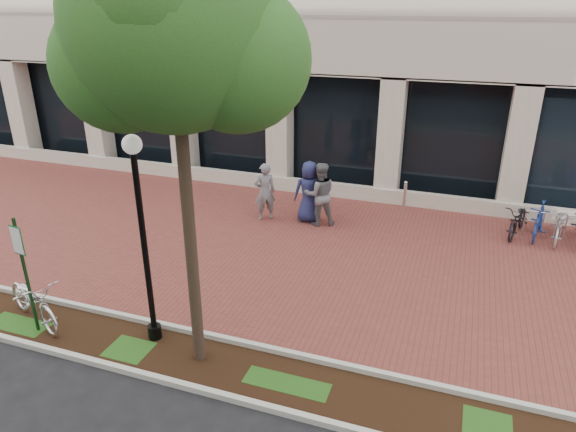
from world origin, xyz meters
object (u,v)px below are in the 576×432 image
(street_tree, at_px, (178,40))
(pedestrian_left, at_px, (265,192))
(pedestrian_mid, at_px, (320,194))
(bike_rack_cluster, at_px, (569,225))
(bollard, at_px, (405,195))
(pedestrian_right, at_px, (309,192))
(lamppost, at_px, (143,231))
(parking_sign, at_px, (23,262))
(locked_bicycle, at_px, (33,300))

(street_tree, distance_m, pedestrian_left, 8.61)
(pedestrian_mid, bearing_deg, pedestrian_left, -18.82)
(pedestrian_left, bearing_deg, bike_rack_cluster, 153.16)
(pedestrian_left, relative_size, bollard, 1.81)
(pedestrian_left, xyz_separation_m, bike_rack_cluster, (8.90, 1.39, -0.42))
(pedestrian_mid, relative_size, bike_rack_cluster, 0.56)
(pedestrian_right, xyz_separation_m, bike_rack_cluster, (7.54, 1.07, -0.47))
(pedestrian_left, height_order, pedestrian_mid, pedestrian_mid)
(lamppost, distance_m, pedestrian_right, 7.19)
(street_tree, relative_size, bollard, 7.57)
(parking_sign, distance_m, lamppost, 2.69)
(lamppost, relative_size, pedestrian_right, 2.21)
(lamppost, height_order, bollard, lamppost)
(pedestrian_right, bearing_deg, bollard, -163.47)
(bollard, height_order, bike_rack_cluster, bike_rack_cluster)
(bike_rack_cluster, bearing_deg, bollard, 179.78)
(lamppost, distance_m, bollard, 9.88)
(parking_sign, xyz_separation_m, pedestrian_left, (2.32, 7.24, -0.72))
(lamppost, xyz_separation_m, bollard, (3.92, 8.87, -1.92))
(parking_sign, height_order, street_tree, street_tree)
(lamppost, height_order, pedestrian_mid, lamppost)
(locked_bicycle, height_order, bollard, locked_bicycle)
(pedestrian_mid, bearing_deg, locked_bicycle, 34.30)
(lamppost, relative_size, locked_bicycle, 2.05)
(pedestrian_right, distance_m, bike_rack_cluster, 7.62)
(locked_bicycle, relative_size, bike_rack_cluster, 0.59)
(locked_bicycle, relative_size, bollard, 2.05)
(bollard, bearing_deg, lamppost, -113.82)
(street_tree, xyz_separation_m, locked_bicycle, (-3.98, -0.12, -5.38))
(lamppost, distance_m, pedestrian_mid, 7.13)
(bike_rack_cluster, bearing_deg, pedestrian_left, -161.18)
(lamppost, height_order, pedestrian_left, lamppost)
(parking_sign, relative_size, pedestrian_left, 1.40)
(street_tree, height_order, pedestrian_mid, street_tree)
(street_tree, bearing_deg, lamppost, 168.79)
(pedestrian_mid, height_order, pedestrian_right, pedestrian_mid)
(bike_rack_cluster, bearing_deg, pedestrian_right, -161.98)
(pedestrian_mid, xyz_separation_m, bollard, (2.34, 2.07, -0.48))
(locked_bicycle, distance_m, bike_rack_cluster, 14.19)
(locked_bicycle, xyz_separation_m, bollard, (6.65, 9.24, -0.03))
(street_tree, xyz_separation_m, bike_rack_cluster, (7.48, 8.25, -5.42))
(pedestrian_left, distance_m, pedestrian_mid, 1.76)
(locked_bicycle, height_order, pedestrian_left, pedestrian_left)
(pedestrian_mid, bearing_deg, lamppost, 52.29)
(lamppost, relative_size, bollard, 4.20)
(street_tree, bearing_deg, pedestrian_left, 101.69)
(pedestrian_right, bearing_deg, locked_bicycle, 43.06)
(parking_sign, xyz_separation_m, bike_rack_cluster, (11.22, 8.63, -1.14))
(bike_rack_cluster, bearing_deg, lamppost, -127.49)
(parking_sign, xyz_separation_m, lamppost, (2.50, 0.62, 0.79))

